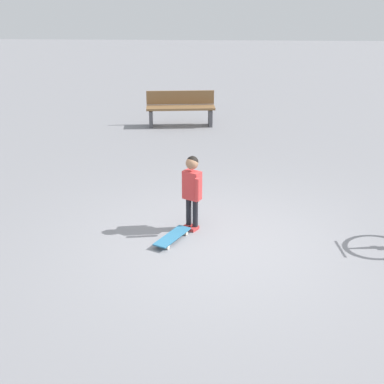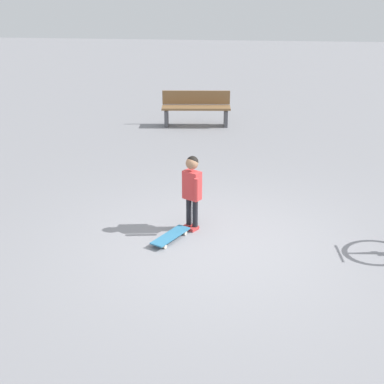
# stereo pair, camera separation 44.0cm
# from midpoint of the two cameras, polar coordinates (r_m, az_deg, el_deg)

# --- Properties ---
(ground_plane) EXTENTS (50.00, 50.00, 0.00)m
(ground_plane) POSITION_cam_midpoint_polar(r_m,az_deg,el_deg) (7.12, 4.81, -5.70)
(ground_plane) COLOR gray
(child_person) EXTENTS (0.28, 0.36, 1.06)m
(child_person) POSITION_cam_midpoint_polar(r_m,az_deg,el_deg) (7.30, 1.72, 0.75)
(child_person) COLOR black
(child_person) RESTS_ON ground
(skateboard) EXTENTS (0.48, 0.69, 0.07)m
(skateboard) POSITION_cam_midpoint_polar(r_m,az_deg,el_deg) (7.21, -0.53, -4.71)
(skateboard) COLOR teal
(skateboard) RESTS_ON ground
(street_bench) EXTENTS (1.64, 0.60, 0.80)m
(street_bench) POSITION_cam_midpoint_polar(r_m,az_deg,el_deg) (12.81, 1.43, 8.90)
(street_bench) COLOR brown
(street_bench) RESTS_ON ground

